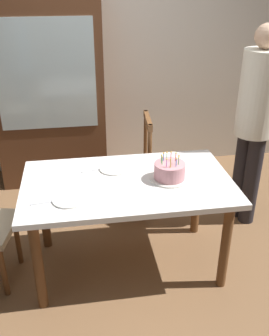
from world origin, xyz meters
name	(u,v)px	position (x,y,z in m)	size (l,w,h in m)	color
ground	(128,263)	(0.00, 0.00, 0.00)	(6.40, 6.40, 0.00)	brown
back_wall	(103,53)	(0.00, 1.85, 1.30)	(6.40, 0.10, 2.60)	beige
dining_table	(128,193)	(0.00, 0.00, 0.65)	(1.49, 0.87, 0.75)	white
birthday_cake	(170,172)	(0.30, -0.02, 0.81)	(0.28, 0.28, 0.19)	silver
plate_near_celebrant	(69,199)	(-0.41, -0.20, 0.75)	(0.22, 0.22, 0.01)	white
plate_far_side	(114,169)	(-0.07, 0.20, 0.75)	(0.22, 0.22, 0.01)	white
fork_near_celebrant	(44,202)	(-0.57, -0.20, 0.75)	(0.18, 0.02, 0.01)	silver
fork_far_side	(93,170)	(-0.23, 0.20, 0.75)	(0.18, 0.02, 0.01)	silver
chair_spindle_back	(129,168)	(0.12, 0.75, 0.46)	(0.48, 0.48, 0.95)	brown
person_guest	(255,117)	(1.14, 0.48, 0.99)	(0.32, 0.32, 1.73)	#262328
china_cabinet	(49,95)	(-0.59, 1.56, 0.95)	(1.10, 0.45, 1.90)	#56331E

